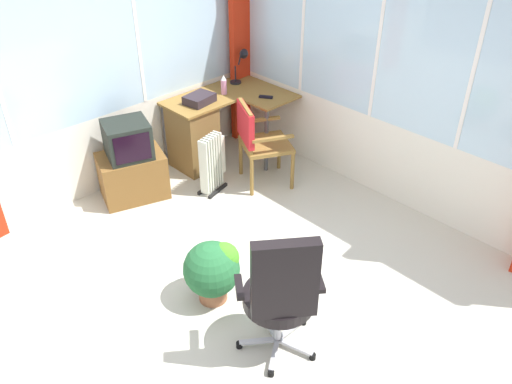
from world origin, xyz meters
TOP-DOWN VIEW (x-y plane):
  - ground at (0.00, 0.00)m, footprint 5.17×5.61m
  - north_window_panel at (0.00, 2.34)m, footprint 4.17×0.07m
  - east_window_panel at (2.12, 0.00)m, footprint 0.07×4.61m
  - curtain_corner at (1.99, 2.21)m, footprint 0.34×0.09m
  - desk at (1.11, 1.99)m, footprint 1.25×0.95m
  - desk_lamp at (1.86, 2.05)m, footprint 0.23×0.20m
  - tv_remote at (1.74, 1.56)m, footprint 0.12×0.15m
  - spray_bottle at (1.49, 1.96)m, footprint 0.06×0.06m
  - paper_tray at (1.14, 1.96)m, footprint 0.33×0.27m
  - wooden_armchair at (1.29, 1.27)m, footprint 0.65×0.65m
  - office_chair at (-0.17, -0.49)m, footprint 0.61×0.60m
  - tv_on_stand at (0.23, 1.96)m, footprint 0.75×0.62m
  - space_heater at (0.89, 1.48)m, footprint 0.37×0.24m
  - potted_plant at (-0.14, 0.26)m, footprint 0.44×0.44m

SIDE VIEW (x-z plane):
  - ground at x=0.00m, z-range -0.06..0.00m
  - potted_plant at x=-0.14m, z-range 0.04..0.57m
  - space_heater at x=0.89m, z-range 0.00..0.64m
  - tv_on_stand at x=0.23m, z-range -0.05..0.79m
  - desk at x=1.11m, z-range 0.03..0.79m
  - wooden_armchair at x=1.29m, z-range 0.12..1.03m
  - office_chair at x=-0.17m, z-range 0.06..1.15m
  - tv_remote at x=1.74m, z-range 0.76..0.78m
  - paper_tray at x=1.14m, z-range 0.76..0.85m
  - spray_bottle at x=1.49m, z-range 0.75..0.97m
  - desk_lamp at x=1.86m, z-range 0.82..1.21m
  - curtain_corner at x=1.99m, z-range 0.00..2.44m
  - north_window_panel at x=0.00m, z-range 0.00..2.54m
  - east_window_panel at x=2.12m, z-range 0.00..2.54m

